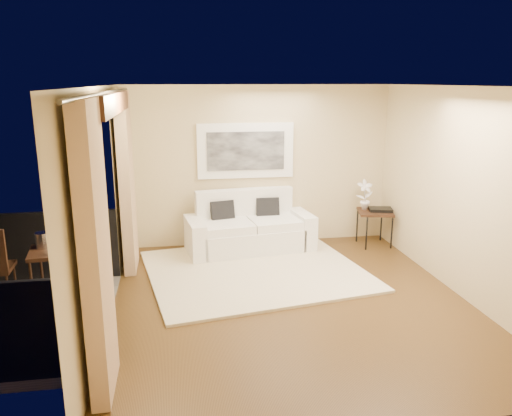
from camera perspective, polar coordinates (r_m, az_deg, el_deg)
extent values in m
plane|color=#4E3517|center=(6.55, 4.01, -10.60)|extent=(5.00, 5.00, 0.00)
plane|color=white|center=(5.94, 4.48, 13.73)|extent=(5.00, 5.00, 0.00)
plane|color=#C7B385|center=(8.51, 0.32, 4.82)|extent=(4.50, 0.00, 4.50)
plane|color=#C7B385|center=(3.83, 13.00, -7.66)|extent=(4.50, 0.00, 4.50)
plane|color=#C7B385|center=(6.98, 22.52, 1.58)|extent=(0.00, 5.00, 5.00)
plane|color=#C7B385|center=(7.80, -15.41, 3.42)|extent=(0.00, 2.70, 2.70)
plane|color=#C7B385|center=(4.26, -20.34, -5.96)|extent=(0.00, 2.70, 2.70)
plane|color=#C7B385|center=(5.84, -18.02, 11.60)|extent=(0.00, 2.40, 2.40)
cube|color=#331C11|center=(5.82, -16.81, 11.39)|extent=(0.28, 2.40, 0.22)
cube|color=#605B56|center=(6.66, -24.08, -12.05)|extent=(1.80, 2.60, 0.12)
cube|color=black|center=(7.60, -22.18, -4.05)|extent=(1.80, 0.06, 1.00)
cube|color=tan|center=(7.50, -14.55, 2.82)|extent=(0.16, 0.75, 2.62)
cube|color=tan|center=(4.52, -17.87, -4.97)|extent=(0.16, 0.75, 2.62)
cylinder|color=#4C473F|center=(5.82, -16.69, 12.48)|extent=(0.04, 4.80, 0.04)
cube|color=white|center=(8.40, -1.19, 6.56)|extent=(1.62, 0.05, 0.92)
cube|color=black|center=(8.37, -1.16, 6.53)|extent=(1.30, 0.02, 0.64)
cube|color=beige|center=(7.48, -0.11, -7.15)|extent=(3.46, 3.14, 0.04)
cube|color=white|center=(8.29, -0.70, -3.60)|extent=(1.77, 1.09, 0.41)
cube|color=white|center=(8.49, -1.35, -0.46)|extent=(1.68, 0.43, 0.80)
cube|color=white|center=(8.06, -6.94, -3.49)|extent=(0.35, 0.90, 0.61)
cube|color=white|center=(8.54, 5.18, -2.41)|extent=(0.35, 0.90, 0.61)
cube|color=white|center=(8.08, -3.39, -2.06)|extent=(0.88, 0.88, 0.14)
cube|color=white|center=(8.29, 2.02, -1.61)|extent=(0.88, 0.88, 0.14)
cube|color=black|center=(8.24, -3.84, -0.53)|extent=(0.42, 0.26, 0.40)
cube|color=black|center=(8.45, 1.35, -0.14)|extent=(0.39, 0.18, 0.40)
cube|color=#331C11|center=(8.73, 13.46, -0.45)|extent=(0.67, 0.67, 0.04)
cylinder|color=black|center=(8.53, 12.53, -2.87)|extent=(0.03, 0.03, 0.57)
cylinder|color=black|center=(8.71, 15.26, -2.69)|extent=(0.03, 0.03, 0.57)
cylinder|color=black|center=(8.93, 11.48, -2.04)|extent=(0.03, 0.03, 0.57)
cylinder|color=black|center=(9.10, 14.11, -1.89)|extent=(0.03, 0.03, 0.57)
cube|color=black|center=(8.74, 14.05, -0.16)|extent=(0.44, 0.36, 0.05)
imported|color=white|center=(8.72, 12.34, 1.49)|extent=(0.28, 0.19, 0.52)
cube|color=#331C11|center=(6.80, -22.07, -4.61)|extent=(0.67, 0.67, 0.05)
cylinder|color=#331C11|center=(6.76, -24.23, -8.13)|extent=(0.04, 0.04, 0.65)
cylinder|color=#331C11|center=(6.64, -20.19, -8.10)|extent=(0.04, 0.04, 0.65)
cylinder|color=#331C11|center=(7.19, -23.29, -6.69)|extent=(0.04, 0.04, 0.65)
cylinder|color=#331C11|center=(7.08, -19.49, -6.63)|extent=(0.04, 0.04, 0.65)
cylinder|color=#331C11|center=(7.30, -25.81, -7.46)|extent=(0.03, 0.03, 0.46)
cylinder|color=#331C11|center=(6.97, -26.47, -8.53)|extent=(0.03, 0.03, 0.46)
cylinder|color=silver|center=(6.89, -23.22, -3.39)|extent=(0.18, 0.18, 0.20)
cylinder|color=red|center=(6.89, -21.42, -3.79)|extent=(0.06, 0.06, 0.07)
cylinder|color=silver|center=(6.59, -22.57, -4.22)|extent=(0.04, 0.04, 0.18)
cylinder|color=white|center=(6.66, -21.09, -4.15)|extent=(0.06, 0.06, 0.12)
cylinder|color=silver|center=(6.71, -20.73, -3.97)|extent=(0.06, 0.06, 0.12)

